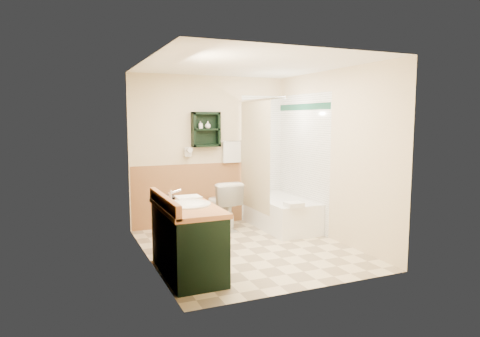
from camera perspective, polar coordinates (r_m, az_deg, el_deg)
name	(u,v)px	position (r m, az deg, el deg)	size (l,w,h in m)	color
floor	(248,248)	(5.79, 1.06, -10.61)	(3.00, 3.00, 0.00)	beige
back_wall	(210,151)	(6.96, -4.06, 2.38)	(2.60, 0.04, 2.40)	beige
left_wall	(146,163)	(5.16, -12.41, 0.72)	(0.04, 3.00, 2.40)	beige
right_wall	(333,155)	(6.21, 12.26, 1.72)	(0.04, 3.00, 2.40)	beige
ceiling	(248,63)	(5.57, 1.12, 13.88)	(2.60, 3.00, 0.04)	white
wainscot_left	(151,221)	(5.28, -11.84, -6.84)	(2.98, 2.98, 1.00)	#AA6B45
wainscot_back	(211,194)	(7.02, -3.92, -3.35)	(2.58, 2.58, 1.00)	#AA6B45
mirror_frame	(160,140)	(4.61, -10.60, 3.80)	(1.30, 1.30, 1.00)	brown
mirror_glass	(161,140)	(4.61, -10.54, 3.81)	(1.20, 1.20, 0.90)	white
tile_right	(302,161)	(6.83, 8.31, 0.97)	(1.50, 1.50, 2.10)	white
tile_back	(267,158)	(7.33, 3.66, 1.42)	(0.95, 0.95, 2.10)	white
tile_accent	(303,107)	(6.79, 8.36, 8.12)	(1.50, 1.50, 0.10)	#134533
wall_shelf	(206,129)	(6.81, -4.56, 5.22)	(0.45, 0.15, 0.55)	black
hair_dryer	(187,152)	(6.76, -7.02, 2.21)	(0.10, 0.24, 0.18)	silver
towel_bar	(231,141)	(7.01, -1.17, 3.65)	(0.40, 0.06, 0.40)	silver
curtain_rod	(260,100)	(6.44, 2.68, 9.16)	(0.03, 0.03, 1.60)	silver
shower_curtain	(255,156)	(6.62, 1.98, 1.73)	(1.05, 1.05, 1.70)	beige
vanity	(188,240)	(4.83, -6.99, -9.40)	(0.59, 1.22, 0.78)	black
bathtub	(279,212)	(6.87, 5.22, -5.86)	(0.70, 1.50, 0.47)	white
toilet	(222,205)	(6.74, -2.44, -4.86)	(0.43, 0.76, 0.75)	white
counter_towel	(188,198)	(5.05, -6.94, -3.91)	(0.28, 0.22, 0.04)	silver
vanity_book	(163,189)	(5.10, -10.26, -2.68)	(0.18, 0.02, 0.25)	black
tub_towel	(294,205)	(6.15, 7.20, -4.81)	(0.24, 0.20, 0.07)	silver
soap_bottle_a	(201,127)	(6.77, -5.29, 5.56)	(0.05, 0.12, 0.05)	white
soap_bottle_b	(208,126)	(6.81, -4.32, 5.73)	(0.09, 0.11, 0.09)	white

